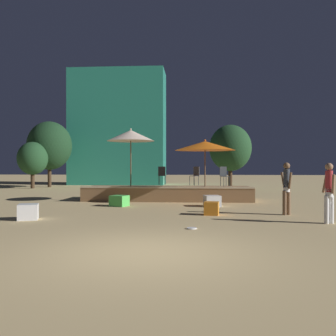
{
  "coord_description": "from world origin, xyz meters",
  "views": [
    {
      "loc": [
        0.91,
        -7.07,
        1.65
      ],
      "look_at": [
        0.0,
        6.41,
        1.57
      ],
      "focal_mm": 40.0,
      "sensor_mm": 36.0,
      "label": 1
    }
  ],
  "objects": [
    {
      "name": "bistro_chair_0",
      "position": [
        1.01,
        10.96,
        1.26
      ],
      "size": [
        0.48,
        0.48,
        0.9
      ],
      "rotation": [
        0.0,
        0.0,
        5.55
      ],
      "color": "#47474C",
      "rests_on": "wooden_deck"
    },
    {
      "name": "frisbee_disc",
      "position": [
        0.87,
        2.7,
        0.02
      ],
      "size": [
        0.26,
        0.26,
        0.03
      ],
      "color": "white",
      "rests_on": "ground"
    },
    {
      "name": "background_tree_2",
      "position": [
        3.45,
        18.88,
        2.86
      ],
      "size": [
        2.89,
        2.89,
        4.47
      ],
      "color": "#3D2B1C",
      "rests_on": "ground"
    },
    {
      "name": "background_tree_1",
      "position": [
        -10.77,
        19.4,
        2.18
      ],
      "size": [
        2.18,
        2.18,
        3.39
      ],
      "color": "#3D2B1C",
      "rests_on": "ground"
    },
    {
      "name": "cube_seat_1",
      "position": [
        1.52,
        5.52,
        0.22
      ],
      "size": [
        0.54,
        0.54,
        0.44
      ],
      "rotation": [
        0.0,
        0.0,
        -0.15
      ],
      "color": "orange",
      "rests_on": "ground"
    },
    {
      "name": "person_0",
      "position": [
        4.04,
        5.71,
        0.96
      ],
      "size": [
        0.31,
        0.51,
        1.76
      ],
      "rotation": [
        0.0,
        0.0,
        3.61
      ],
      "color": "brown",
      "rests_on": "ground"
    },
    {
      "name": "wooden_deck",
      "position": [
        -0.3,
        10.89,
        0.32
      ],
      "size": [
        7.9,
        2.42,
        0.71
      ],
      "color": "olive",
      "rests_on": "ground"
    },
    {
      "name": "cube_seat_0",
      "position": [
        -4.14,
        4.05,
        0.24
      ],
      "size": [
        0.72,
        0.72,
        0.48
      ],
      "rotation": [
        0.0,
        0.0,
        0.31
      ],
      "color": "white",
      "rests_on": "ground"
    },
    {
      "name": "cube_seat_3",
      "position": [
        -2.1,
        8.01,
        0.22
      ],
      "size": [
        0.79,
        0.79,
        0.44
      ],
      "rotation": [
        0.0,
        0.0,
        -0.33
      ],
      "color": "#4CC651",
      "rests_on": "ground"
    },
    {
      "name": "bistro_chair_2",
      "position": [
        -0.62,
        11.26,
        1.26
      ],
      "size": [
        0.4,
        0.4,
        0.9
      ],
      "rotation": [
        0.0,
        0.0,
        3.08
      ],
      "color": "#2D3338",
      "rests_on": "wooden_deck"
    },
    {
      "name": "bistro_chair_1",
      "position": [
        2.34,
        10.4,
        1.26
      ],
      "size": [
        0.45,
        0.46,
        0.9
      ],
      "rotation": [
        0.0,
        0.0,
        0.44
      ],
      "color": "#2D3338",
      "rests_on": "wooden_deck"
    },
    {
      "name": "background_tree_0",
      "position": [
        -10.17,
        21.09,
        3.19
      ],
      "size": [
        3.39,
        3.39,
        5.06
      ],
      "color": "#3D2B1C",
      "rests_on": "ground"
    },
    {
      "name": "person_1",
      "position": [
        4.78,
        3.87,
        0.94
      ],
      "size": [
        0.29,
        0.5,
        1.73
      ],
      "rotation": [
        0.0,
        0.0,
        0.36
      ],
      "color": "white",
      "rests_on": "ground"
    },
    {
      "name": "patio_umbrella_1",
      "position": [
        1.44,
        9.75,
        2.54
      ],
      "size": [
        2.71,
        2.71,
        2.83
      ],
      "color": "brown",
      "rests_on": "ground"
    },
    {
      "name": "ground_plane",
      "position": [
        0.0,
        0.0,
        0.0
      ],
      "size": [
        120.0,
        120.0,
        0.0
      ],
      "primitive_type": "plane",
      "color": "tan"
    },
    {
      "name": "patio_umbrella_0",
      "position": [
        -1.95,
        9.9,
        3.03
      ],
      "size": [
        2.18,
        2.18,
        3.37
      ],
      "color": "brown",
      "rests_on": "ground"
    },
    {
      "name": "distant_building",
      "position": [
        -5.71,
        25.65,
        4.99
      ],
      "size": [
        8.23,
        3.44,
        9.99
      ],
      "color": "teal",
      "rests_on": "ground"
    },
    {
      "name": "cube_seat_2",
      "position": [
        1.68,
        8.16,
        0.22
      ],
      "size": [
        0.73,
        0.73,
        0.45
      ],
      "rotation": [
        0.0,
        0.0,
        0.21
      ],
      "color": "white",
      "rests_on": "ground"
    }
  ]
}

